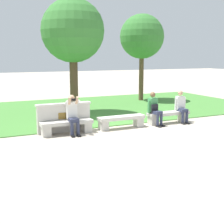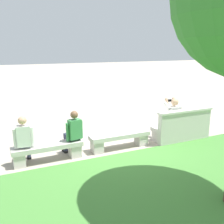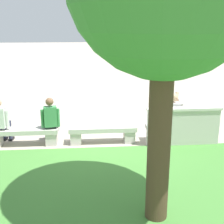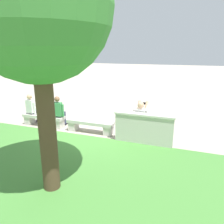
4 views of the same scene
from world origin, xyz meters
name	(u,v)px [view 3 (image 3 of 4)]	position (x,y,z in m)	size (l,w,h in m)	color
ground_plane	(103,142)	(0.00, 0.00, 0.00)	(80.00, 80.00, 0.00)	#B2A593
bench_main	(179,130)	(-2.05, 0.00, 0.29)	(1.78, 0.40, 0.45)	beige
bench_near	(103,132)	(0.00, 0.00, 0.29)	(1.78, 0.40, 0.45)	beige
bench_mid	(24,134)	(2.05, 0.00, 0.29)	(1.78, 0.40, 0.45)	beige
backrest_wall_with_plaque	(183,126)	(-2.05, 0.34, 0.52)	(1.91, 0.24, 1.01)	beige
person_photographer	(172,114)	(-1.87, -0.08, 0.74)	(0.49, 0.74, 1.32)	black
person_distant	(50,119)	(1.35, -0.07, 0.67)	(0.47, 0.71, 1.26)	black
person_companion	(1,120)	(2.60, -0.07, 0.67)	(0.48, 0.70, 1.26)	black
backpack	(51,121)	(1.34, -0.05, 0.63)	(0.28, 0.24, 0.43)	black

